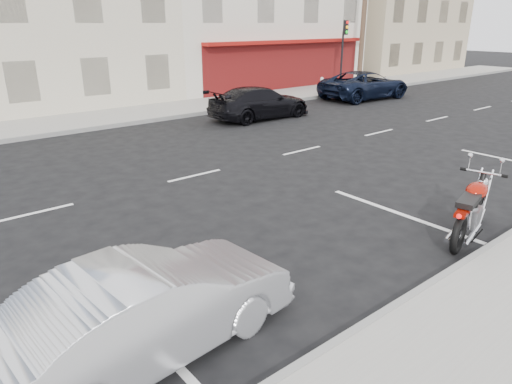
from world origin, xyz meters
TOP-DOWN VIEW (x-y plane):
  - ground at (0.00, 0.00)m, footprint 120.00×120.00m
  - curb_near at (-5.00, -7.00)m, footprint 80.00×0.12m
  - curb_far at (-5.00, 7.00)m, footprint 80.00×0.12m
  - bldg_far_east at (26.00, 16.30)m, footprint 12.00×12.00m
  - utility_pole at (15.50, 8.60)m, footprint 1.80×0.30m
  - traffic_light at (13.50, 8.33)m, footprint 0.26×0.30m
  - fire_hydrant at (12.00, 8.50)m, footprint 0.20×0.20m
  - motorcycle at (0.81, -6.24)m, footprint 2.29×0.93m
  - sedan_silver at (-6.11, -5.57)m, footprint 3.89×1.64m
  - suv_far at (11.98, 5.40)m, footprint 5.33×2.68m
  - car_far at (4.26, 4.83)m, footprint 4.64×1.98m

SIDE VIEW (x-z plane):
  - ground at x=0.00m, z-range 0.00..0.00m
  - curb_near at x=-5.00m, z-range 0.00..0.16m
  - curb_far at x=-5.00m, z-range 0.00..0.16m
  - fire_hydrant at x=12.00m, z-range 0.17..0.89m
  - motorcycle at x=0.81m, z-range -0.05..1.12m
  - sedan_silver at x=-6.11m, z-range 0.00..1.25m
  - car_far at x=4.26m, z-range 0.00..1.33m
  - suv_far at x=11.98m, z-range 0.00..1.45m
  - traffic_light at x=13.50m, z-range 0.66..4.46m
  - utility_pole at x=15.50m, z-range 0.24..9.24m
  - bldg_far_east at x=26.00m, z-range 0.00..11.00m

